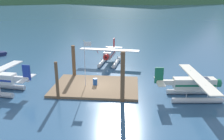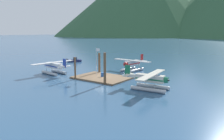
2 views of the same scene
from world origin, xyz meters
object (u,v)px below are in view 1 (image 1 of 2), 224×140
at_px(flagpole, 86,58).
at_px(seaplane_cream_stbd_aft, 194,86).
at_px(fuel_drum, 95,82).
at_px(seaplane_silver_bow_centre, 110,55).

xyz_separation_m(flagpole, seaplane_cream_stbd_aft, (13.22, -2.13, -2.47)).
distance_m(flagpole, seaplane_cream_stbd_aft, 13.61).
xyz_separation_m(fuel_drum, seaplane_silver_bow_centre, (0.77, 11.02, 0.84)).
xyz_separation_m(flagpole, fuel_drum, (1.09, 0.39, -3.31)).
bearing_deg(seaplane_silver_bow_centre, seaplane_cream_stbd_aft, -50.00).
bearing_deg(seaplane_cream_stbd_aft, fuel_drum, 168.29).
bearing_deg(flagpole, seaplane_cream_stbd_aft, -9.14).
relative_size(flagpole, seaplane_silver_bow_centre, 0.57).
relative_size(flagpole, seaplane_cream_stbd_aft, 0.57).
relative_size(seaplane_silver_bow_centre, seaplane_cream_stbd_aft, 1.00).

